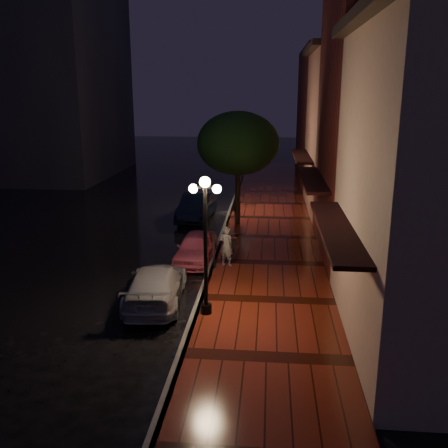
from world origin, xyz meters
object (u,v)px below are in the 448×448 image
at_px(streetlamp_near, 205,238).
at_px(navy_car, 197,207).
at_px(woman_with_umbrella, 227,230).
at_px(pink_car, 196,248).
at_px(street_tree, 238,145).
at_px(streetlamp_far, 237,169).
at_px(silver_car, 156,285).
at_px(parking_meter, 214,247).

xyz_separation_m(streetlamp_near, navy_car, (-2.08, 12.32, -1.87)).
bearing_deg(streetlamp_near, woman_with_umbrella, 86.76).
bearing_deg(pink_car, street_tree, 80.32).
distance_m(streetlamp_far, navy_car, 3.26).
bearing_deg(silver_car, pink_car, -104.22).
height_order(streetlamp_far, parking_meter, streetlamp_far).
bearing_deg(streetlamp_far, woman_with_umbrella, -88.48).
height_order(street_tree, woman_with_umbrella, street_tree).
bearing_deg(silver_car, parking_meter, -121.59).
relative_size(street_tree, navy_car, 1.31).
bearing_deg(silver_car, streetlamp_near, 147.40).
bearing_deg(woman_with_umbrella, street_tree, -66.86).
distance_m(streetlamp_near, woman_with_umbrella, 4.57).
distance_m(street_tree, navy_car, 4.43).
xyz_separation_m(streetlamp_near, woman_with_umbrella, (0.25, 4.46, -0.97)).
height_order(silver_car, woman_with_umbrella, woman_with_umbrella).
distance_m(streetlamp_far, parking_meter, 10.01).
distance_m(street_tree, woman_with_umbrella, 7.03).
xyz_separation_m(streetlamp_near, street_tree, (0.26, 10.99, 1.64)).
bearing_deg(woman_with_umbrella, streetlamp_far, -65.29).
xyz_separation_m(streetlamp_near, pink_car, (-1.08, 5.25, -1.99)).
relative_size(pink_car, silver_car, 0.82).
relative_size(streetlamp_near, pink_car, 1.20).
distance_m(navy_car, silver_car, 11.36).
relative_size(streetlamp_near, silver_car, 0.98).
bearing_deg(silver_car, streetlamp_far, -102.46).
relative_size(street_tree, parking_meter, 4.01).
height_order(streetlamp_near, street_tree, street_tree).
height_order(street_tree, pink_car, street_tree).
xyz_separation_m(streetlamp_far, street_tree, (0.26, -3.01, 1.64)).
relative_size(silver_car, woman_with_umbrella, 1.96).
distance_m(streetlamp_near, streetlamp_far, 14.00).
xyz_separation_m(pink_car, silver_car, (-0.73, -4.29, 0.03)).
height_order(streetlamp_near, streetlamp_far, same).
relative_size(street_tree, woman_with_umbrella, 2.58).
bearing_deg(silver_car, woman_with_umbrella, -125.06).
height_order(pink_car, parking_meter, parking_meter).
bearing_deg(navy_car, parking_meter, -73.60).
relative_size(streetlamp_far, woman_with_umbrella, 1.92).
height_order(street_tree, navy_car, street_tree).
height_order(streetlamp_near, parking_meter, streetlamp_near).
distance_m(streetlamp_far, pink_car, 9.04).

